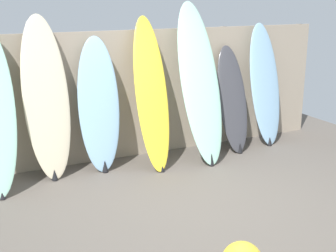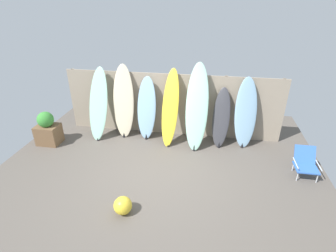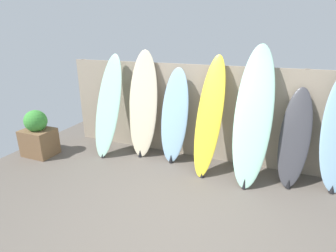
% 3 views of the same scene
% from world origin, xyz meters
% --- Properties ---
extents(ground, '(7.68, 7.68, 0.00)m').
position_xyz_m(ground, '(0.00, 0.00, 0.00)').
color(ground, '#5B544C').
extents(fence_back, '(6.08, 0.11, 1.80)m').
position_xyz_m(fence_back, '(-0.00, 2.01, 0.90)').
color(fence_back, gray).
rests_on(fence_back, ground).
extents(surfboard_seafoam_0, '(0.60, 0.77, 1.97)m').
position_xyz_m(surfboard_seafoam_0, '(-1.98, 1.52, 0.97)').
color(surfboard_seafoam_0, '#9ED6BC').
rests_on(surfboard_seafoam_0, ground).
extents(surfboard_cream_1, '(0.61, 0.50, 2.05)m').
position_xyz_m(surfboard_cream_1, '(-1.31, 1.71, 1.01)').
color(surfboard_cream_1, beige).
rests_on(surfboard_cream_1, ground).
extents(surfboard_skyblue_2, '(0.58, 0.46, 1.76)m').
position_xyz_m(surfboard_skyblue_2, '(-0.65, 1.68, 0.87)').
color(surfboard_skyblue_2, '#8CB7D6').
rests_on(surfboard_skyblue_2, ground).
extents(surfboard_yellow_3, '(0.51, 0.81, 2.00)m').
position_xyz_m(surfboard_yellow_3, '(0.03, 1.54, 0.99)').
color(surfboard_yellow_3, yellow).
rests_on(surfboard_yellow_3, ground).
extents(surfboard_seafoam_4, '(0.58, 0.86, 2.19)m').
position_xyz_m(surfboard_seafoam_4, '(0.74, 1.49, 1.09)').
color(surfboard_seafoam_4, '#9ED6BC').
rests_on(surfboard_seafoam_4, ground).
extents(surfboard_charcoal_5, '(0.50, 0.64, 1.55)m').
position_xyz_m(surfboard_charcoal_5, '(1.39, 1.65, 0.76)').
color(surfboard_charcoal_5, '#38383D').
rests_on(surfboard_charcoal_5, ground).
extents(planter_box, '(0.60, 0.48, 0.93)m').
position_xyz_m(planter_box, '(-3.23, 0.87, 0.42)').
color(planter_box, brown).
rests_on(planter_box, ground).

